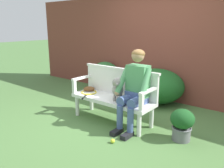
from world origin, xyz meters
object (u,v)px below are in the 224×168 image
person_seated (135,87)px  tennis_racket (89,93)px  dog_on_bench (118,89)px  garden_bench (112,101)px  baseball_glove (89,89)px  potted_plant (182,123)px  tennis_ball (113,141)px

person_seated → tennis_racket: (-0.99, -0.04, -0.27)m
tennis_racket → dog_on_bench: bearing=1.4°
garden_bench → dog_on_bench: (0.15, -0.04, 0.26)m
dog_on_bench → baseball_glove: 0.78m
garden_bench → person_seated: bearing=-1.5°
person_seated → potted_plant: bearing=7.7°
garden_bench → tennis_racket: 0.52m
dog_on_bench → baseball_glove: dog_on_bench is taller
dog_on_bench → tennis_racket: (-0.66, -0.02, -0.19)m
baseball_glove → potted_plant: 1.86m
person_seated → tennis_ball: 0.91m
garden_bench → tennis_ball: bearing=-50.8°
tennis_racket → tennis_ball: bearing=-29.1°
baseball_glove → potted_plant: size_ratio=0.46×
baseball_glove → tennis_ball: (1.11, -0.68, -0.44)m
tennis_ball → garden_bench: bearing=129.2°
garden_bench → potted_plant: potted_plant is taller
dog_on_bench → potted_plant: 1.16m
baseball_glove → potted_plant: (1.85, 0.03, -0.21)m
garden_bench → tennis_racket: size_ratio=2.68×
baseball_glove → tennis_ball: 1.38m
tennis_racket → baseball_glove: bearing=129.0°
person_seated → baseball_glove: 1.11m
dog_on_bench → tennis_racket: 0.69m
garden_bench → dog_on_bench: dog_on_bench is taller
garden_bench → person_seated: 0.58m
person_seated → dog_on_bench: bearing=-176.1°
dog_on_bench → tennis_racket: size_ratio=0.71×
tennis_ball → potted_plant: size_ratio=0.14×
garden_bench → tennis_racket: tennis_racket is taller
dog_on_bench → potted_plant: dog_on_bench is taller
potted_plant → tennis_ball: bearing=-136.0°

